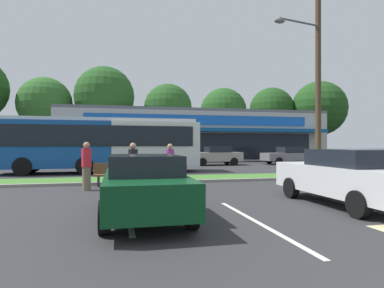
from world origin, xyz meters
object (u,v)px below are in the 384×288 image
car_1 (216,156)px  pedestrian_mid (87,166)px  city_bus (102,143)px  car_0 (143,184)px  car_2 (290,155)px  car_3 (347,177)px  bus_stop_bench (114,174)px  pedestrian_near_bench (170,164)px  pedestrian_by_pole (133,167)px  utility_pole (316,65)px

car_1 → pedestrian_mid: size_ratio=2.37×
city_bus → pedestrian_mid: size_ratio=6.60×
car_0 → car_1: car_1 is taller
car_2 → car_3: car_3 is taller
bus_stop_bench → pedestrian_near_bench: bearing=179.8°
bus_stop_bench → car_2: (14.76, 12.28, 0.26)m
pedestrian_near_bench → pedestrian_mid: size_ratio=0.97×
city_bus → car_3: city_bus is taller
pedestrian_by_pole → car_3: bearing=72.3°
utility_pole → car_0: 13.57m
utility_pole → bus_stop_bench: 12.01m
car_3 → pedestrian_by_pole: bearing=52.7°
car_0 → car_1: size_ratio=1.14×
bus_stop_bench → car_3: car_3 is taller
city_bus → pedestrian_near_bench: size_ratio=6.81×
car_1 → car_3: bearing=84.4°
city_bus → car_2: size_ratio=2.53×
car_1 → city_bus: bearing=31.6°
pedestrian_mid → city_bus: bearing=-55.6°
city_bus → car_1: bearing=30.8°
pedestrian_by_pole → pedestrian_mid: 1.72m
car_2 → pedestrian_mid: size_ratio=2.61×
pedestrian_by_pole → pedestrian_mid: (-1.66, 0.46, 0.01)m
car_2 → car_3: (-8.46, -18.04, 0.03)m
car_2 → car_3: 19.92m
car_2 → pedestrian_mid: pedestrian_mid is taller
car_0 → pedestrian_near_bench: bearing=-15.0°
bus_stop_bench → car_1: (8.05, 12.31, 0.29)m
bus_stop_bench → pedestrian_mid: (-0.98, -1.01, 0.39)m
bus_stop_bench → car_0: 5.88m
car_3 → car_2: bearing=-25.1°
city_bus → car_2: (15.55, 5.42, -1.00)m
bus_stop_bench → car_0: (0.73, -5.83, 0.25)m
car_3 → pedestrian_mid: size_ratio=2.69×
bus_stop_bench → car_1: bearing=-123.2°
city_bus → car_1: city_bus is taller
car_3 → pedestrian_mid: pedestrian_mid is taller
car_0 → car_3: size_ratio=1.00×
car_0 → pedestrian_mid: size_ratio=2.70×
city_bus → pedestrian_mid: city_bus is taller
city_bus → car_3: size_ratio=2.45×
city_bus → pedestrian_near_bench: bearing=-66.7°
car_1 → pedestrian_by_pole: pedestrian_by_pole is taller
car_1 → pedestrian_mid: (-9.03, -13.32, 0.10)m
pedestrian_near_bench → pedestrian_by_pole: (-1.60, -1.47, 0.01)m
utility_pole → pedestrian_mid: bearing=-165.3°
utility_pole → pedestrian_near_bench: (-8.23, -2.01, -5.09)m
car_1 → utility_pole: bearing=103.4°
pedestrian_near_bench → bus_stop_bench: bearing=-141.5°
bus_stop_bench → car_2: 19.20m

